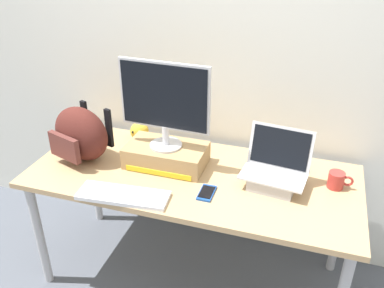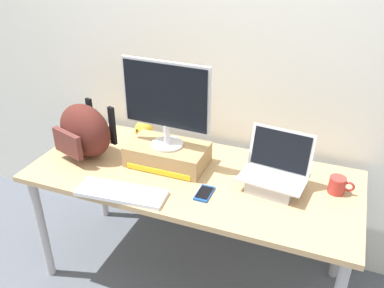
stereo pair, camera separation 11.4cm
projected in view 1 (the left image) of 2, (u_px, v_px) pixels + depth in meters
name	position (u px, v px, depth m)	size (l,w,h in m)	color
ground_plane	(192.00, 273.00, 2.50)	(20.00, 20.00, 0.00)	#515660
back_wall	(218.00, 42.00, 2.26)	(7.00, 0.10, 2.60)	silver
desk	(192.00, 185.00, 2.19)	(1.72, 0.73, 0.72)	tan
toner_box_yellow	(166.00, 155.00, 2.21)	(0.43, 0.25, 0.11)	#A88456
desktop_monitor	(164.00, 102.00, 2.06)	(0.48, 0.17, 0.46)	silver
open_laptop	(274.00, 175.00, 2.04)	(0.34, 0.26, 0.29)	#ADADB2
external_keyboard	(123.00, 195.00, 1.97)	(0.45, 0.19, 0.02)	white
messenger_backpack	(81.00, 134.00, 2.23)	(0.40, 0.32, 0.30)	#4C1E19
coffee_mug	(337.00, 180.00, 2.03)	(0.12, 0.08, 0.09)	#B2332D
cell_phone	(207.00, 193.00, 2.00)	(0.07, 0.13, 0.01)	#19479E
plush_toy	(139.00, 131.00, 2.47)	(0.11, 0.11, 0.11)	gold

